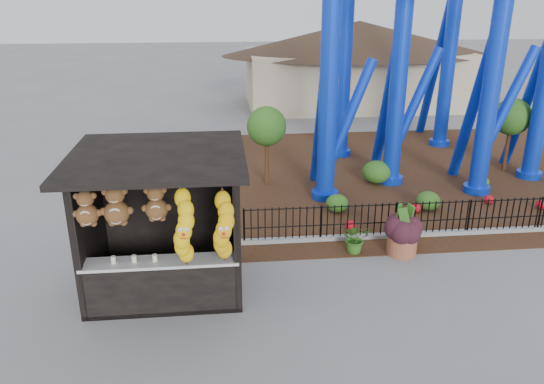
{
  "coord_description": "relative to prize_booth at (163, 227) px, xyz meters",
  "views": [
    {
      "loc": [
        -1.74,
        -9.33,
        6.17
      ],
      "look_at": [
        -0.63,
        1.5,
        2.0
      ],
      "focal_mm": 35.0,
      "sensor_mm": 36.0,
      "label": 1
    }
  ],
  "objects": [
    {
      "name": "landscaping",
      "position": [
        7.37,
        5.13,
        -1.21
      ],
      "size": [
        8.62,
        4.27,
        0.77
      ],
      "color": "#295619",
      "rests_on": "mulch_bed"
    },
    {
      "name": "mulch_bed",
      "position": [
        6.99,
        7.1,
        -1.53
      ],
      "size": [
        18.0,
        12.0,
        0.02
      ],
      "primitive_type": "cube",
      "color": "#331E11",
      "rests_on": "ground"
    },
    {
      "name": "prize_booth",
      "position": [
        0.0,
        0.0,
        0.0
      ],
      "size": [
        3.5,
        3.4,
        3.12
      ],
      "color": "black",
      "rests_on": "ground"
    },
    {
      "name": "picket_fence",
      "position": [
        7.89,
        2.1,
        -1.03
      ],
      "size": [
        12.2,
        0.06,
        1.0
      ],
      "primitive_type": null,
      "color": "black",
      "rests_on": "ground"
    },
    {
      "name": "pavilion",
      "position": [
        8.99,
        19.1,
        1.53
      ],
      "size": [
        15.0,
        15.0,
        4.8
      ],
      "color": "#BFAD8C",
      "rests_on": "ground"
    },
    {
      "name": "ground",
      "position": [
        2.99,
        -0.9,
        -1.53
      ],
      "size": [
        120.0,
        120.0,
        0.0
      ],
      "primitive_type": "plane",
      "color": "slate",
      "rests_on": "ground"
    },
    {
      "name": "potted_plant",
      "position": [
        4.52,
        1.39,
        -1.15
      ],
      "size": [
        0.71,
        0.62,
        0.77
      ],
      "primitive_type": "imported",
      "rotation": [
        0.0,
        0.0,
        -0.04
      ],
      "color": "#215218",
      "rests_on": "ground"
    },
    {
      "name": "terracotta_planter",
      "position": [
        5.65,
        1.19,
        -1.25
      ],
      "size": [
        0.97,
        0.97,
        0.57
      ],
      "primitive_type": "cylinder",
      "rotation": [
        0.0,
        0.0,
        0.42
      ],
      "color": "brown",
      "rests_on": "ground"
    },
    {
      "name": "curb",
      "position": [
        6.99,
        2.1,
        -1.47
      ],
      "size": [
        18.0,
        0.18,
        0.12
      ],
      "primitive_type": "cube",
      "color": "gray",
      "rests_on": "ground"
    },
    {
      "name": "planter_foliage",
      "position": [
        5.65,
        1.19,
        -0.64
      ],
      "size": [
        0.7,
        0.7,
        0.64
      ],
      "primitive_type": "ellipsoid",
      "color": "black",
      "rests_on": "terracotta_planter"
    }
  ]
}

